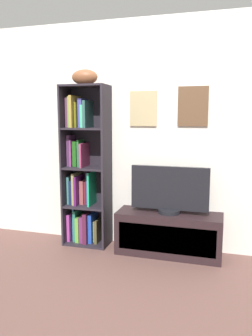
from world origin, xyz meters
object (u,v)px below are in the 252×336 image
Objects in this scene: tv_stand at (169,234)px; television at (170,190)px; bookshelf at (84,174)px; football at (85,77)px.

television reaches higher than tv_stand.
bookshelf reaches higher than tv_stand.
bookshelf is at bearing 175.89° from tv_stand.
bookshelf is 1.10m from tv_stand.
football is 0.26× the size of tv_stand.
tv_stand is (0.94, -0.07, -0.55)m from bookshelf.
tv_stand is at bearing -4.11° from bookshelf.
bookshelf reaches higher than television.
football is at bearing 177.91° from television.
tv_stand is 1.36× the size of television.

